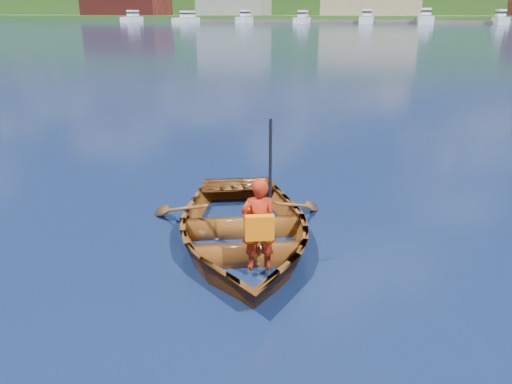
% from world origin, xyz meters
% --- Properties ---
extents(ground, '(600.00, 600.00, 0.00)m').
position_xyz_m(ground, '(0.00, 0.00, 0.00)').
color(ground, '#10273B').
rests_on(ground, ground).
extents(rowboat, '(3.87, 4.54, 0.80)m').
position_xyz_m(rowboat, '(0.52, -0.09, 0.25)').
color(rowboat, brown).
rests_on(rowboat, ground).
extents(child_paddler, '(0.49, 0.43, 1.82)m').
position_xyz_m(child_paddler, '(0.96, -0.88, 0.69)').
color(child_paddler, '#B1250F').
rests_on(child_paddler, ground).
extents(dock, '(159.98, 12.58, 0.80)m').
position_xyz_m(dock, '(8.12, 148.00, 0.40)').
color(dock, brown).
rests_on(dock, ground).
extents(marina_yachts, '(144.14, 13.48, 4.32)m').
position_xyz_m(marina_yachts, '(-4.46, 143.32, 1.36)').
color(marina_yachts, white).
rests_on(marina_yachts, ground).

